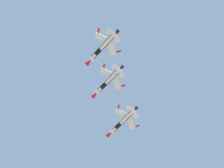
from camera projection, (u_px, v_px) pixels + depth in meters
name	position (u px, v px, depth m)	size (l,w,h in m)	color
fighter_jet_lead	(122.00, 122.00, 185.24)	(10.97, 14.33, 5.13)	white
fighter_jet_left_wing	(108.00, 82.00, 179.14)	(10.93, 14.33, 5.20)	white
fighter_jet_right_wing	(103.00, 47.00, 169.74)	(10.90, 14.33, 5.25)	white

